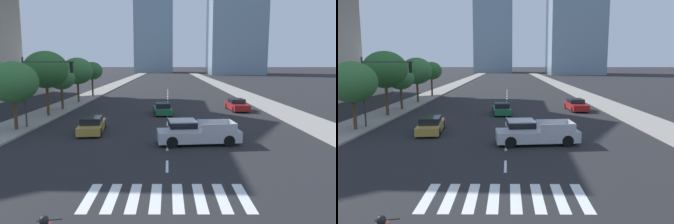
% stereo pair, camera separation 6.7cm
% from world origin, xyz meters
% --- Properties ---
extents(sidewalk_east, '(4.00, 260.00, 0.15)m').
position_xyz_m(sidewalk_east, '(12.97, 30.00, 0.07)').
color(sidewalk_east, gray).
rests_on(sidewalk_east, ground).
extents(sidewalk_west, '(4.00, 260.00, 0.15)m').
position_xyz_m(sidewalk_west, '(-12.97, 30.00, 0.07)').
color(sidewalk_west, gray).
rests_on(sidewalk_west, ground).
extents(crosswalk_near, '(6.75, 2.94, 0.01)m').
position_xyz_m(crosswalk_near, '(0.00, 5.27, 0.00)').
color(crosswalk_near, silver).
rests_on(crosswalk_near, ground).
extents(lane_divider_center, '(0.14, 50.00, 0.01)m').
position_xyz_m(lane_divider_center, '(0.00, 33.27, 0.00)').
color(lane_divider_center, silver).
rests_on(lane_divider_center, ground).
extents(pickup_truck, '(5.69, 2.45, 1.67)m').
position_xyz_m(pickup_truck, '(1.83, 13.99, 0.81)').
color(pickup_truck, '#B7BABF').
rests_on(pickup_truck, ground).
extents(sedan_red_0, '(2.11, 4.67, 1.32)m').
position_xyz_m(sedan_red_0, '(8.04, 29.61, 0.61)').
color(sedan_red_0, maroon).
rests_on(sedan_red_0, ground).
extents(sedan_green_1, '(2.14, 4.40, 1.23)m').
position_xyz_m(sedan_green_1, '(-0.54, 26.73, 0.57)').
color(sedan_green_1, '#1E6038').
rests_on(sedan_green_1, ground).
extents(sedan_gold_2, '(2.15, 4.81, 1.26)m').
position_xyz_m(sedan_gold_2, '(-5.95, 17.64, 0.58)').
color(sedan_gold_2, '#B28E38').
rests_on(sedan_gold_2, ground).
extents(traffic_signal_far, '(4.50, 0.28, 5.79)m').
position_xyz_m(traffic_signal_far, '(-10.21, 19.12, 4.12)').
color(traffic_signal_far, '#333335').
rests_on(traffic_signal_far, sidewalk_west).
extents(street_tree_nearest, '(3.83, 3.83, 5.42)m').
position_xyz_m(street_tree_nearest, '(-12.17, 18.12, 3.94)').
color(street_tree_nearest, '#4C3823').
rests_on(street_tree_nearest, sidewalk_west).
extents(street_tree_second, '(4.36, 4.36, 6.48)m').
position_xyz_m(street_tree_second, '(-12.17, 25.07, 4.77)').
color(street_tree_second, '#4C3823').
rests_on(street_tree_second, sidewalk_west).
extents(street_tree_third, '(3.07, 3.07, 4.87)m').
position_xyz_m(street_tree_third, '(-12.17, 29.52, 3.69)').
color(street_tree_third, '#4C3823').
rests_on(street_tree_third, sidewalk_west).
extents(street_tree_fourth, '(4.18, 4.18, 5.99)m').
position_xyz_m(street_tree_fourth, '(-12.17, 36.22, 4.36)').
color(street_tree_fourth, '#4C3823').
rests_on(street_tree_fourth, sidewalk_west).
extents(street_tree_fifth, '(3.35, 3.35, 5.45)m').
position_xyz_m(street_tree_fifth, '(-12.17, 44.57, 4.16)').
color(street_tree_fifth, '#4C3823').
rests_on(street_tree_fifth, sidewalk_west).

